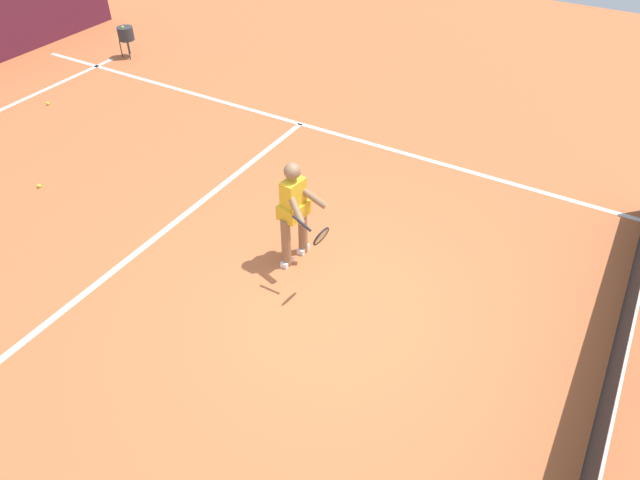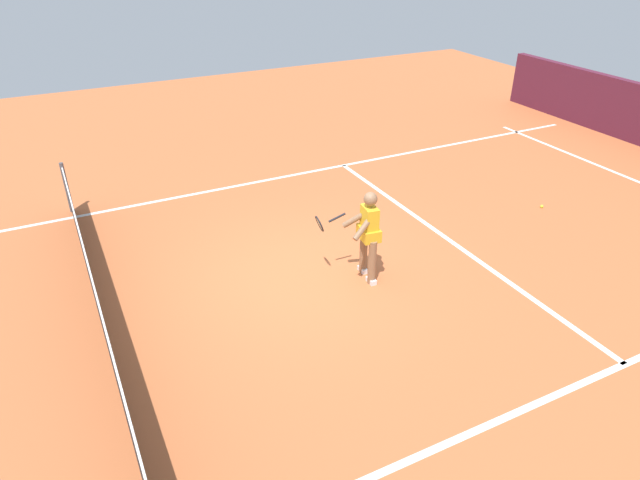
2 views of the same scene
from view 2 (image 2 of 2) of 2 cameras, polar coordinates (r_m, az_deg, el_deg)
The scene contains 7 objects.
ground_plane at distance 9.56m, azimuth -1.60°, elevation -3.42°, with size 28.46×28.46×0.00m, color #C66638.
service_line_marking at distance 10.92m, azimuth 12.35°, elevation 0.39°, with size 7.90×0.10×0.01m, color white.
sideline_left_marking at distance 7.03m, azimuth 13.04°, elevation -19.18°, with size 0.10×19.89×0.01m, color white.
sideline_right_marking at distance 12.83m, azimuth -9.15°, elevation 5.26°, with size 0.10×19.89×0.01m, color white.
court_net at distance 8.68m, azimuth -21.57°, elevation -5.66°, with size 8.58×0.08×1.06m.
tennis_player at distance 9.07m, azimuth 4.75°, elevation 0.76°, with size 0.86×0.91×1.55m.
tennis_ball_mid at distance 12.60m, azimuth 21.43°, elevation 3.18°, with size 0.07×0.07×0.07m, color #D1E533.
Camera 2 is at (-7.29, 3.35, 5.20)m, focal length 31.79 mm.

